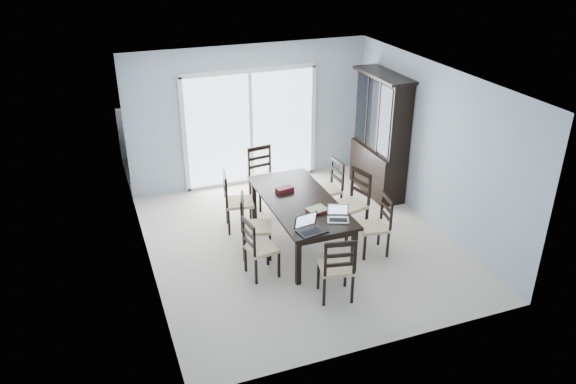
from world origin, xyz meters
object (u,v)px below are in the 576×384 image
(chair_end_near, at_px, (338,263))
(cell_phone, at_px, (325,231))
(chair_left_mid, at_px, (250,219))
(chair_left_far, at_px, (233,195))
(laptop_dark, at_px, (311,229))
(game_box, at_px, (285,189))
(chair_right_mid, at_px, (355,195))
(chair_end_far, at_px, (262,170))
(chair_right_near, at_px, (379,219))
(chair_left_near, at_px, (256,242))
(laptop_silver, at_px, (338,217))
(hot_tub, at_px, (201,143))
(dining_table, at_px, (300,205))
(chair_right_far, at_px, (331,182))
(china_hutch, at_px, (380,136))

(chair_end_near, xyz_separation_m, cell_phone, (0.05, 0.52, 0.17))
(chair_left_mid, bearing_deg, chair_left_far, -160.03)
(laptop_dark, height_order, game_box, laptop_dark)
(chair_right_mid, height_order, chair_end_far, chair_right_mid)
(chair_left_mid, bearing_deg, chair_right_near, 89.73)
(chair_left_near, relative_size, laptop_silver, 2.88)
(cell_phone, bearing_deg, chair_left_mid, 157.35)
(chair_left_far, bearing_deg, chair_end_near, 27.89)
(chair_left_mid, distance_m, chair_left_far, 0.84)
(chair_end_far, bearing_deg, chair_end_near, 82.24)
(chair_left_near, xyz_separation_m, chair_left_far, (0.07, 1.42, 0.06))
(chair_left_far, bearing_deg, chair_right_near, 61.92)
(chair_right_near, bearing_deg, hot_tub, 30.22)
(dining_table, xyz_separation_m, cell_phone, (-0.03, -1.00, 0.08))
(chair_left_far, xyz_separation_m, chair_right_far, (1.70, -0.04, -0.02))
(china_hutch, xyz_separation_m, chair_left_near, (-2.92, -1.87, -0.52))
(chair_left_mid, relative_size, chair_right_near, 1.05)
(chair_left_mid, relative_size, chair_right_mid, 0.94)
(laptop_dark, xyz_separation_m, cell_phone, (0.19, -0.04, -0.05))
(chair_right_far, distance_m, laptop_dark, 2.05)
(laptop_dark, bearing_deg, chair_end_near, -85.04)
(laptop_dark, distance_m, game_box, 1.32)
(chair_end_far, bearing_deg, hot_tub, -80.62)
(chair_right_near, distance_m, laptop_silver, 0.80)
(china_hutch, relative_size, cell_phone, 20.30)
(chair_left_near, height_order, game_box, chair_left_near)
(chair_left_mid, xyz_separation_m, game_box, (0.68, 0.39, 0.19))
(chair_left_far, height_order, chair_end_near, chair_left_far)
(chair_left_far, bearing_deg, chair_end_far, 144.98)
(chair_right_mid, xyz_separation_m, chair_end_near, (-1.03, -1.58, -0.05))
(game_box, bearing_deg, chair_left_near, -128.79)
(chair_right_far, relative_size, cell_phone, 10.16)
(dining_table, height_order, chair_right_mid, chair_right_mid)
(chair_left_near, bearing_deg, chair_end_near, 34.42)
(cell_phone, bearing_deg, chair_right_far, 91.85)
(dining_table, relative_size, chair_right_far, 2.00)
(china_hutch, bearing_deg, chair_left_near, -147.42)
(chair_end_far, xyz_separation_m, laptop_dark, (-0.13, -2.49, 0.18))
(chair_left_near, distance_m, chair_right_far, 2.24)
(hot_tub, bearing_deg, chair_end_near, -82.68)
(chair_right_mid, xyz_separation_m, cell_phone, (-0.98, -1.07, 0.12))
(chair_end_far, bearing_deg, chair_right_far, 133.49)
(chair_left_near, distance_m, cell_phone, 0.97)
(chair_left_far, xyz_separation_m, chair_end_near, (0.74, -2.32, -0.02))
(laptop_silver, bearing_deg, cell_phone, -121.12)
(chair_left_near, relative_size, hot_tub, 0.52)
(chair_left_mid, bearing_deg, laptop_dark, 50.04)
(chair_right_mid, bearing_deg, laptop_dark, 117.01)
(game_box, bearing_deg, cell_phone, -86.53)
(chair_end_near, relative_size, chair_end_far, 0.93)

